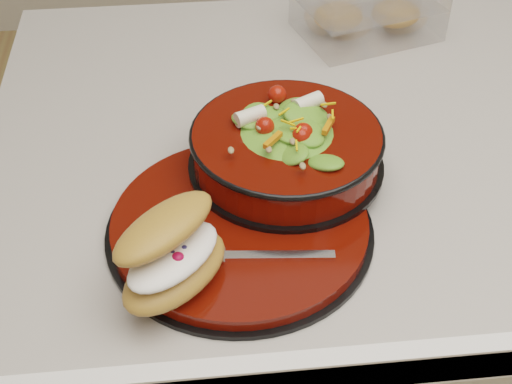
{
  "coord_description": "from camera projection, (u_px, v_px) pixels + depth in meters",
  "views": [
    {
      "loc": [
        -0.35,
        -0.74,
        1.45
      ],
      "look_at": [
        -0.29,
        -0.17,
        0.94
      ],
      "focal_mm": 50.0,
      "sensor_mm": 36.0,
      "label": 1
    }
  ],
  "objects": [
    {
      "name": "island_counter",
      "position": [
        411.0,
        326.0,
        1.24
      ],
      "size": [
        1.24,
        0.74,
        0.9
      ],
      "color": "silver",
      "rests_on": "ground"
    },
    {
      "name": "fork",
      "position": [
        257.0,
        256.0,
        0.73
      ],
      "size": [
        0.15,
        0.03,
        0.0
      ],
      "rotation": [
        0.0,
        0.0,
        1.48
      ],
      "color": "silver",
      "rests_on": "dinner_plate"
    },
    {
      "name": "pastry_box",
      "position": [
        368.0,
        5.0,
        1.09
      ],
      "size": [
        0.23,
        0.2,
        0.09
      ],
      "rotation": [
        0.0,
        0.0,
        0.29
      ],
      "color": "white",
      "rests_on": "island_counter"
    },
    {
      "name": "dinner_plate",
      "position": [
        241.0,
        226.0,
        0.78
      ],
      "size": [
        0.29,
        0.29,
        0.02
      ],
      "rotation": [
        0.0,
        0.0,
        -0.22
      ],
      "color": "black",
      "rests_on": "island_counter"
    },
    {
      "name": "croissant",
      "position": [
        173.0,
        253.0,
        0.68
      ],
      "size": [
        0.14,
        0.15,
        0.08
      ],
      "rotation": [
        0.0,
        0.0,
        0.81
      ],
      "color": "gold",
      "rests_on": "dinner_plate"
    },
    {
      "name": "salad_bowl",
      "position": [
        287.0,
        142.0,
        0.82
      ],
      "size": [
        0.23,
        0.23,
        0.1
      ],
      "rotation": [
        0.0,
        0.0,
        0.16
      ],
      "color": "black",
      "rests_on": "dinner_plate"
    }
  ]
}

